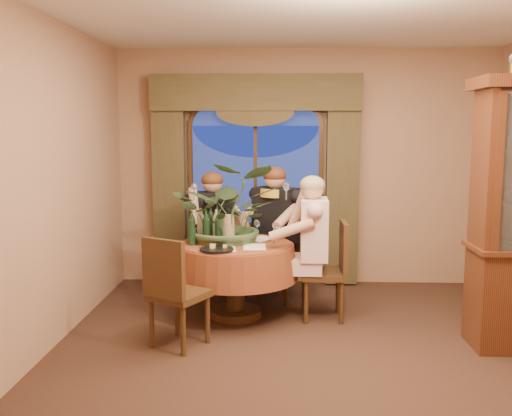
{
  "coord_description": "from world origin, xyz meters",
  "views": [
    {
      "loc": [
        -0.33,
        -4.36,
        1.86
      ],
      "look_at": [
        -0.54,
        1.12,
        1.1
      ],
      "focal_mm": 40.0,
      "sensor_mm": 36.0,
      "label": 1
    }
  ],
  "objects_px": {
    "chair_back": "(218,253)",
    "wine_bottle_3": "(216,226)",
    "olive_bowl": "(236,241)",
    "wine_bottle_1": "(192,228)",
    "dining_table": "(236,280)",
    "wine_bottle_2": "(201,224)",
    "person_pink": "(314,248)",
    "wine_bottle_5": "(219,227)",
    "person_back": "(212,235)",
    "person_scarf": "(275,233)",
    "chair_right": "(323,271)",
    "stoneware_vase": "(229,228)",
    "chair_back_right": "(283,256)",
    "centerpiece_plant": "(229,175)",
    "wine_bottle_0": "(206,227)",
    "chair_front_left": "(179,292)",
    "wine_bottle_4": "(211,224)"
  },
  "relations": [
    {
      "from": "chair_back",
      "to": "wine_bottle_3",
      "type": "relative_size",
      "value": 2.91
    },
    {
      "from": "olive_bowl",
      "to": "wine_bottle_1",
      "type": "relative_size",
      "value": 0.48
    },
    {
      "from": "dining_table",
      "to": "wine_bottle_2",
      "type": "bearing_deg",
      "value": 162.17
    },
    {
      "from": "dining_table",
      "to": "wine_bottle_3",
      "type": "distance_m",
      "value": 0.57
    },
    {
      "from": "person_pink",
      "to": "wine_bottle_5",
      "type": "relative_size",
      "value": 4.31
    },
    {
      "from": "person_back",
      "to": "person_scarf",
      "type": "xyz_separation_m",
      "value": [
        0.7,
        -0.02,
        0.03
      ]
    },
    {
      "from": "person_scarf",
      "to": "wine_bottle_2",
      "type": "relative_size",
      "value": 4.43
    },
    {
      "from": "dining_table",
      "to": "chair_right",
      "type": "xyz_separation_m",
      "value": [
        0.86,
        -0.0,
        0.1
      ]
    },
    {
      "from": "stoneware_vase",
      "to": "wine_bottle_3",
      "type": "distance_m",
      "value": 0.13
    },
    {
      "from": "person_scarf",
      "to": "wine_bottle_1",
      "type": "distance_m",
      "value": 1.14
    },
    {
      "from": "chair_back_right",
      "to": "chair_back",
      "type": "distance_m",
      "value": 0.75
    },
    {
      "from": "chair_right",
      "to": "olive_bowl",
      "type": "height_order",
      "value": "chair_right"
    },
    {
      "from": "centerpiece_plant",
      "to": "wine_bottle_0",
      "type": "relative_size",
      "value": 3.58
    },
    {
      "from": "wine_bottle_0",
      "to": "person_scarf",
      "type": "bearing_deg",
      "value": 47.4
    },
    {
      "from": "person_scarf",
      "to": "chair_back",
      "type": "bearing_deg",
      "value": 20.28
    },
    {
      "from": "centerpiece_plant",
      "to": "wine_bottle_0",
      "type": "distance_m",
      "value": 0.57
    },
    {
      "from": "wine_bottle_5",
      "to": "centerpiece_plant",
      "type": "bearing_deg",
      "value": 62.25
    },
    {
      "from": "chair_front_left",
      "to": "wine_bottle_1",
      "type": "height_order",
      "value": "wine_bottle_1"
    },
    {
      "from": "wine_bottle_1",
      "to": "chair_right",
      "type": "bearing_deg",
      "value": 4.35
    },
    {
      "from": "wine_bottle_1",
      "to": "wine_bottle_5",
      "type": "bearing_deg",
      "value": 15.58
    },
    {
      "from": "person_back",
      "to": "wine_bottle_4",
      "type": "distance_m",
      "value": 0.6
    },
    {
      "from": "person_back",
      "to": "wine_bottle_5",
      "type": "bearing_deg",
      "value": 77.85
    },
    {
      "from": "person_scarf",
      "to": "wine_bottle_4",
      "type": "relative_size",
      "value": 4.43
    },
    {
      "from": "chair_front_left",
      "to": "wine_bottle_0",
      "type": "bearing_deg",
      "value": 108.02
    },
    {
      "from": "chair_right",
      "to": "wine_bottle_3",
      "type": "height_order",
      "value": "wine_bottle_3"
    },
    {
      "from": "person_scarf",
      "to": "wine_bottle_4",
      "type": "bearing_deg",
      "value": 68.68
    },
    {
      "from": "centerpiece_plant",
      "to": "wine_bottle_1",
      "type": "relative_size",
      "value": 3.58
    },
    {
      "from": "person_back",
      "to": "wine_bottle_5",
      "type": "height_order",
      "value": "person_back"
    },
    {
      "from": "chair_right",
      "to": "person_pink",
      "type": "height_order",
      "value": "person_pink"
    },
    {
      "from": "person_pink",
      "to": "wine_bottle_4",
      "type": "distance_m",
      "value": 1.06
    },
    {
      "from": "chair_back_right",
      "to": "centerpiece_plant",
      "type": "xyz_separation_m",
      "value": [
        -0.54,
        -0.5,
        0.93
      ]
    },
    {
      "from": "stoneware_vase",
      "to": "wine_bottle_2",
      "type": "relative_size",
      "value": 0.81
    },
    {
      "from": "olive_bowl",
      "to": "wine_bottle_3",
      "type": "height_order",
      "value": "wine_bottle_3"
    },
    {
      "from": "chair_front_left",
      "to": "wine_bottle_5",
      "type": "distance_m",
      "value": 0.9
    },
    {
      "from": "chair_right",
      "to": "wine_bottle_2",
      "type": "distance_m",
      "value": 1.3
    },
    {
      "from": "stoneware_vase",
      "to": "wine_bottle_5",
      "type": "height_order",
      "value": "wine_bottle_5"
    },
    {
      "from": "chair_right",
      "to": "wine_bottle_5",
      "type": "bearing_deg",
      "value": 91.49
    },
    {
      "from": "dining_table",
      "to": "centerpiece_plant",
      "type": "height_order",
      "value": "centerpiece_plant"
    },
    {
      "from": "wine_bottle_3",
      "to": "person_pink",
      "type": "bearing_deg",
      "value": -3.48
    },
    {
      "from": "wine_bottle_0",
      "to": "wine_bottle_5",
      "type": "relative_size",
      "value": 1.0
    },
    {
      "from": "dining_table",
      "to": "chair_front_left",
      "type": "xyz_separation_m",
      "value": [
        -0.43,
        -0.77,
        0.1
      ]
    },
    {
      "from": "chair_back_right",
      "to": "wine_bottle_3",
      "type": "xyz_separation_m",
      "value": [
        -0.66,
        -0.6,
        0.44
      ]
    },
    {
      "from": "wine_bottle_4",
      "to": "wine_bottle_5",
      "type": "bearing_deg",
      "value": -61.44
    },
    {
      "from": "chair_right",
      "to": "stoneware_vase",
      "type": "distance_m",
      "value": 1.02
    },
    {
      "from": "chair_back",
      "to": "wine_bottle_0",
      "type": "xyz_separation_m",
      "value": [
        -0.02,
        -0.83,
        0.44
      ]
    },
    {
      "from": "dining_table",
      "to": "person_back",
      "type": "xyz_separation_m",
      "value": [
        -0.31,
        0.71,
        0.33
      ]
    },
    {
      "from": "person_pink",
      "to": "person_scarf",
      "type": "bearing_deg",
      "value": 29.48
    },
    {
      "from": "wine_bottle_5",
      "to": "chair_back",
      "type": "bearing_deg",
      "value": 97.08
    },
    {
      "from": "wine_bottle_5",
      "to": "wine_bottle_2",
      "type": "bearing_deg",
      "value": 144.21
    },
    {
      "from": "chair_front_left",
      "to": "dining_table",
      "type": "bearing_deg",
      "value": 90.0
    }
  ]
}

